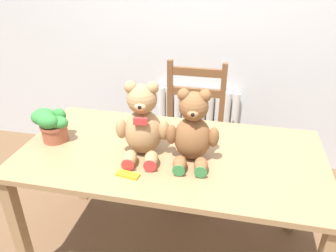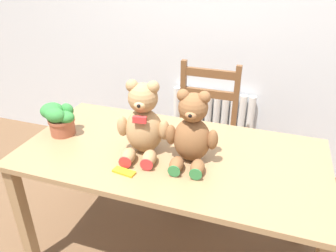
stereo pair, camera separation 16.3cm
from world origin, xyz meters
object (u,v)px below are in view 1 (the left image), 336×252
at_px(teddy_bear_right, 193,131).
at_px(chocolate_bar, 128,175).
at_px(potted_plant, 51,124).
at_px(teddy_bear_left, 143,124).
at_px(wooden_chair_behind, 192,131).

bearing_deg(teddy_bear_right, chocolate_bar, 32.52).
bearing_deg(potted_plant, teddy_bear_left, -2.56).
bearing_deg(wooden_chair_behind, teddy_bear_left, 79.00).
bearing_deg(wooden_chair_behind, potted_plant, 47.94).
distance_m(teddy_bear_right, potted_plant, 0.79).
xyz_separation_m(wooden_chair_behind, teddy_bear_left, (-0.15, -0.78, 0.44)).
bearing_deg(teddy_bear_left, wooden_chair_behind, -109.38).
bearing_deg(chocolate_bar, potted_plant, 155.64).
bearing_deg(teddy_bear_left, chocolate_bar, 76.40).
bearing_deg(teddy_bear_left, potted_plant, -10.94).
distance_m(teddy_bear_left, potted_plant, 0.53).
xyz_separation_m(wooden_chair_behind, teddy_bear_right, (0.10, -0.78, 0.43)).
relative_size(teddy_bear_right, chocolate_bar, 3.37).
distance_m(wooden_chair_behind, chocolate_bar, 1.04).
bearing_deg(chocolate_bar, teddy_bear_left, 84.78).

